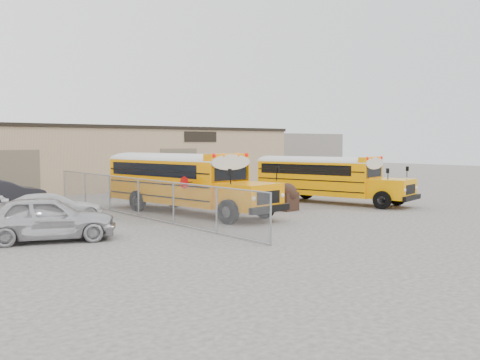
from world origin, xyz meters
TOP-DOWN VIEW (x-y plane):
  - ground at (0.00, 0.00)m, footprint 120.00×120.00m
  - warehouse at (-0.00, 19.99)m, footprint 30.20×10.20m
  - chainlink_fence at (-6.00, 3.00)m, footprint 0.07×18.07m
  - distant_building_right at (24.00, 24.00)m, footprint 10.00×8.00m
  - school_bus_left at (-4.36, 9.14)m, footprint 3.84×10.43m
  - school_bus_right at (3.98, 6.98)m, footprint 4.33×9.51m
  - tarp_bundle at (0.98, 0.32)m, footprint 1.02×1.02m
  - car_silver at (-11.44, -0.35)m, footprint 5.08×3.45m
  - car_white at (-9.67, 3.92)m, footprint 4.53×2.29m
  - car_dark at (-9.90, 10.85)m, footprint 4.63×1.79m

SIDE VIEW (x-z plane):
  - ground at x=0.00m, z-range 0.00..0.00m
  - car_white at x=-9.67m, z-range 0.00..1.26m
  - tarp_bundle at x=0.98m, z-range 0.02..1.41m
  - car_dark at x=-9.90m, z-range 0.00..1.51m
  - car_silver at x=-11.44m, z-range 0.00..1.60m
  - chainlink_fence at x=-6.00m, z-range 0.00..1.80m
  - school_bus_right at x=3.98m, z-range 0.21..2.92m
  - school_bus_left at x=-4.36m, z-range 0.23..3.22m
  - distant_building_right at x=24.00m, z-range 0.00..4.40m
  - warehouse at x=0.00m, z-range 0.04..4.71m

